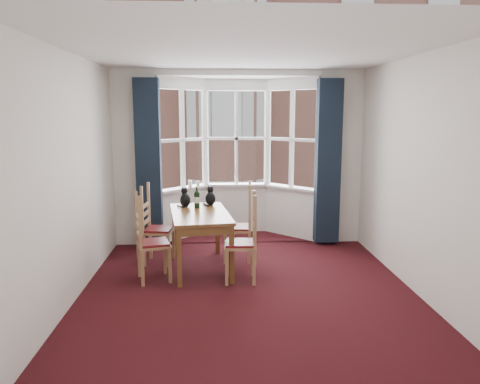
{
  "coord_description": "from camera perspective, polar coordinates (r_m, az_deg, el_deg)",
  "views": [
    {
      "loc": [
        -0.38,
        -5.27,
        2.13
      ],
      "look_at": [
        -0.04,
        1.05,
        1.05
      ],
      "focal_mm": 35.0,
      "sensor_mm": 36.0,
      "label": 1
    }
  ],
  "objects": [
    {
      "name": "candle_tall",
      "position": [
        7.98,
        -6.1,
        0.97
      ],
      "size": [
        0.06,
        0.06,
        0.12
      ],
      "primitive_type": "cylinder",
      "color": "white",
      "rests_on": "bay_window"
    },
    {
      "name": "tenement_building",
      "position": [
        19.3,
        -1.97,
        8.09
      ],
      "size": [
        18.4,
        7.8,
        15.2
      ],
      "color": "#915B4B",
      "rests_on": "street"
    },
    {
      "name": "cat_left",
      "position": [
        6.77,
        -6.7,
        -0.86
      ],
      "size": [
        0.19,
        0.23,
        0.29
      ],
      "color": "black",
      "rests_on": "dining_table"
    },
    {
      "name": "street",
      "position": [
        38.4,
        -2.45,
        -2.55
      ],
      "size": [
        80.0,
        80.0,
        0.0
      ],
      "primitive_type": "plane",
      "color": "#333335",
      "rests_on": "ground"
    },
    {
      "name": "curtain_right",
      "position": [
        7.6,
        10.67,
        3.62
      ],
      "size": [
        0.38,
        0.22,
        2.6
      ],
      "primitive_type": "cube",
      "color": "black",
      "rests_on": "floor"
    },
    {
      "name": "chair_left_near",
      "position": [
        6.08,
        -11.33,
        -6.35
      ],
      "size": [
        0.5,
        0.51,
        0.92
      ],
      "color": "#9D754C",
      "rests_on": "floor"
    },
    {
      "name": "wall_right",
      "position": [
        5.83,
        21.07,
        1.84
      ],
      "size": [
        0.0,
        4.5,
        4.5
      ],
      "primitive_type": "plane",
      "rotation": [
        1.57,
        0.0,
        -1.57
      ],
      "color": "silver",
      "rests_on": "floor"
    },
    {
      "name": "curtain_left",
      "position": [
        7.46,
        -11.08,
        3.49
      ],
      "size": [
        0.38,
        0.22,
        2.6
      ],
      "primitive_type": "cube",
      "color": "black",
      "rests_on": "floor"
    },
    {
      "name": "chair_right_near",
      "position": [
        5.97,
        0.92,
        -6.45
      ],
      "size": [
        0.42,
        0.44,
        0.92
      ],
      "color": "#9D754C",
      "rests_on": "floor"
    },
    {
      "name": "ceiling",
      "position": [
        5.33,
        1.11,
        16.9
      ],
      "size": [
        4.5,
        4.5,
        0.0
      ],
      "primitive_type": "plane",
      "rotation": [
        3.14,
        0.0,
        0.0
      ],
      "color": "white",
      "rests_on": "floor"
    },
    {
      "name": "chair_right_far",
      "position": [
        6.77,
        0.44,
        -4.49
      ],
      "size": [
        0.43,
        0.45,
        0.92
      ],
      "color": "#9D754C",
      "rests_on": "floor"
    },
    {
      "name": "chair_left_far",
      "position": [
        6.78,
        -10.63,
        -4.65
      ],
      "size": [
        0.45,
        0.46,
        0.92
      ],
      "color": "#9D754C",
      "rests_on": "floor"
    },
    {
      "name": "wine_bottle",
      "position": [
        6.65,
        -5.28,
        -0.78
      ],
      "size": [
        0.08,
        0.08,
        0.31
      ],
      "color": "black",
      "rests_on": "dining_table"
    },
    {
      "name": "floor",
      "position": [
        5.7,
        1.01,
        -12.26
      ],
      "size": [
        4.5,
        4.5,
        0.0
      ],
      "primitive_type": "plane",
      "color": "black",
      "rests_on": "ground"
    },
    {
      "name": "wall_left",
      "position": [
        5.56,
        -19.96,
        1.56
      ],
      "size": [
        0.0,
        4.5,
        4.5
      ],
      "primitive_type": "plane",
      "rotation": [
        1.57,
        0.0,
        1.57
      ],
      "color": "silver",
      "rests_on": "floor"
    },
    {
      "name": "wall_near",
      "position": [
        3.13,
        4.03,
        -3.82
      ],
      "size": [
        4.0,
        0.0,
        4.0
      ],
      "primitive_type": "plane",
      "rotation": [
        -1.57,
        0.0,
        0.0
      ],
      "color": "silver",
      "rests_on": "floor"
    },
    {
      "name": "wall_back_pier_left",
      "position": [
        7.66,
        -12.62,
        3.98
      ],
      "size": [
        0.7,
        0.12,
        2.8
      ],
      "primitive_type": "cube",
      "color": "silver",
      "rests_on": "floor"
    },
    {
      "name": "cat_right",
      "position": [
        6.85,
        -3.63,
        -0.7
      ],
      "size": [
        0.15,
        0.21,
        0.29
      ],
      "color": "black",
      "rests_on": "dining_table"
    },
    {
      "name": "dining_table",
      "position": [
        6.39,
        -4.89,
        -3.37
      ],
      "size": [
        0.93,
        1.49,
        0.79
      ],
      "color": "brown",
      "rests_on": "floor"
    },
    {
      "name": "wall_back_pier_right",
      "position": [
        7.83,
        12.01,
        4.12
      ],
      "size": [
        0.7,
        0.12,
        2.8
      ],
      "primitive_type": "cube",
      "color": "silver",
      "rests_on": "floor"
    },
    {
      "name": "bay_window",
      "position": [
        8.07,
        -0.35,
        4.49
      ],
      "size": [
        2.76,
        0.94,
        2.8
      ],
      "color": "white",
      "rests_on": "floor"
    },
    {
      "name": "candle_short",
      "position": [
        8.0,
        -5.15,
        0.96
      ],
      "size": [
        0.06,
        0.06,
        0.11
      ],
      "primitive_type": "cylinder",
      "color": "white",
      "rests_on": "bay_window"
    }
  ]
}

